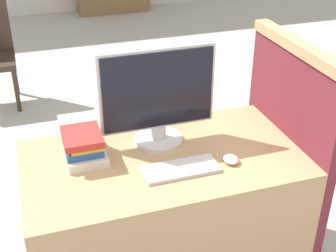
% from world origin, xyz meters
% --- Properties ---
extents(desk, '(1.25, 0.69, 0.76)m').
position_xyz_m(desk, '(0.00, 0.35, 0.38)').
color(desk, tan).
rests_on(desk, ground_plane).
extents(carrel_divider, '(0.07, 0.74, 1.22)m').
position_xyz_m(carrel_divider, '(0.65, 0.37, 0.62)').
color(carrel_divider, maroon).
rests_on(carrel_divider, ground_plane).
extents(monitor, '(0.54, 0.23, 0.46)m').
position_xyz_m(monitor, '(0.02, 0.49, 0.98)').
color(monitor, silver).
rests_on(monitor, desk).
extents(keyboard, '(0.33, 0.13, 0.02)m').
position_xyz_m(keyboard, '(0.04, 0.22, 0.76)').
color(keyboard, silver).
rests_on(keyboard, desk).
extents(mouse, '(0.07, 0.08, 0.03)m').
position_xyz_m(mouse, '(0.27, 0.22, 0.77)').
color(mouse, silver).
rests_on(mouse, desk).
extents(book_stack, '(0.18, 0.23, 0.13)m').
position_xyz_m(book_stack, '(-0.34, 0.45, 0.82)').
color(book_stack, silver).
rests_on(book_stack, desk).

